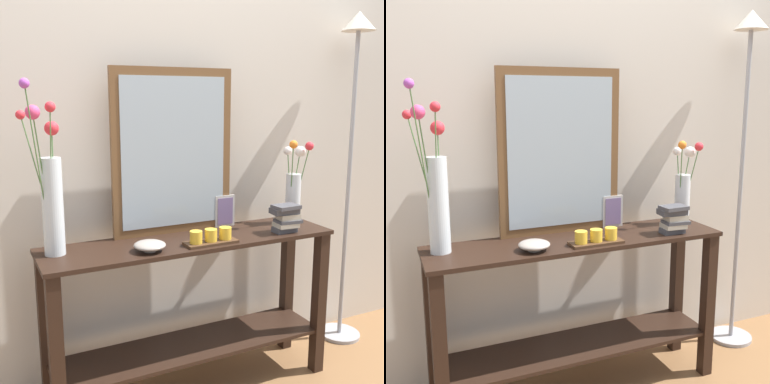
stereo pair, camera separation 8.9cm
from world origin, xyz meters
TOP-DOWN VIEW (x-y plane):
  - wall_back at (0.00, 0.29)m, footprint 6.40×0.08m
  - console_table at (0.00, 0.00)m, footprint 1.39×0.35m
  - mirror_leaning at (-0.03, 0.14)m, footprint 0.60×0.03m
  - tall_vase_left at (-0.62, 0.05)m, footprint 0.16×0.20m
  - vase_right at (0.61, 0.04)m, footprint 0.15×0.15m
  - candle_tray at (0.04, -0.10)m, footprint 0.24×0.09m
  - picture_frame_small at (0.25, 0.13)m, footprint 0.11×0.01m
  - decorative_bowl at (-0.24, -0.08)m, footprint 0.14×0.14m
  - book_stack at (0.46, -0.09)m, footprint 0.15×0.11m
  - floor_lamp at (1.04, 0.10)m, footprint 0.24×0.24m

SIDE VIEW (x-z plane):
  - console_table at x=0.00m, z-range 0.09..0.86m
  - decorative_bowl at x=-0.24m, z-range 0.77..0.82m
  - candle_tray at x=0.04m, z-range 0.76..0.83m
  - book_stack at x=0.46m, z-range 0.77..0.91m
  - picture_frame_small at x=0.25m, z-range 0.77..0.93m
  - vase_right at x=0.61m, z-range 0.73..1.17m
  - tall_vase_left at x=-0.62m, z-range 0.67..1.39m
  - mirror_leaning at x=-0.03m, z-range 0.77..1.55m
  - floor_lamp at x=1.04m, z-range 0.33..2.19m
  - wall_back at x=0.00m, z-range 0.00..2.70m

